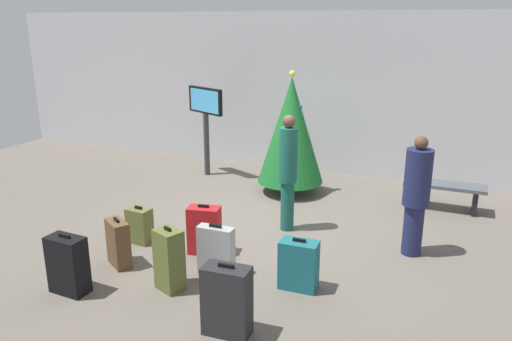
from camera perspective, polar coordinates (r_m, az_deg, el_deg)
ground_plane at (r=8.09m, az=-0.45°, el=-6.41°), size 16.00×16.00×0.00m
back_wall at (r=10.85m, az=7.08°, el=8.76°), size 16.00×0.20×3.39m
holiday_tree at (r=9.35m, az=4.08°, el=4.60°), size 1.25×1.25×2.33m
flight_info_kiosk at (r=10.50m, az=-5.80°, el=6.56°), size 0.96×0.48×1.87m
waiting_bench at (r=9.28m, az=20.78°, el=-2.12°), size 1.36×0.44×0.48m
traveller_0 at (r=7.21m, az=17.91°, el=-2.58°), size 0.51×0.51×1.72m
traveller_1 at (r=7.67m, az=3.69°, el=0.11°), size 0.33×0.33×1.84m
suitcase_0 at (r=7.12m, az=-5.95°, el=-6.82°), size 0.49×0.35×0.73m
suitcase_1 at (r=5.37m, az=-3.37°, el=-14.69°), size 0.51×0.29×0.81m
suitcase_2 at (r=6.25m, az=-9.92°, el=-10.06°), size 0.40×0.36×0.82m
suitcase_3 at (r=6.56m, az=-4.61°, el=-9.12°), size 0.49×0.19×0.69m
suitcase_4 at (r=6.24m, az=4.91°, el=-10.74°), size 0.48×0.28×0.66m
suitcase_5 at (r=7.64m, az=-13.20°, el=-6.17°), size 0.37×0.26×0.57m
suitcase_6 at (r=6.52m, az=-20.78°, el=-10.09°), size 0.48×0.28×0.76m
suitcase_7 at (r=7.01m, az=-15.51°, el=-8.04°), size 0.45×0.39×0.68m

